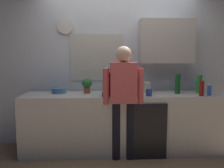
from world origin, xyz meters
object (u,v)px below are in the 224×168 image
coffee_maker (109,85)px  person_at_sink (123,93)px  bottle_clear_soda (199,84)px  bottle_green_wine (178,84)px  cup_blue_mug (149,93)px  bottle_red_vinegar (202,88)px  potted_plant (87,85)px  bottle_amber_beer (124,88)px  bottle_dark_sauce (129,87)px  mixing_bowl (59,91)px  storage_canister (146,88)px  dish_soap (209,90)px  bottle_olive_oil (142,87)px

coffee_maker → person_at_sink: (0.19, -0.20, -0.09)m
bottle_clear_soda → coffee_maker: bearing=-175.0°
bottle_green_wine → cup_blue_mug: (-0.47, -0.18, -0.10)m
coffee_maker → bottle_red_vinegar: (1.33, -0.13, -0.04)m
potted_plant → bottle_red_vinegar: bearing=-10.8°
bottle_amber_beer → cup_blue_mug: bottle_amber_beer is taller
bottle_dark_sauce → bottle_amber_beer: (-0.11, -0.25, 0.03)m
mixing_bowl → storage_canister: (1.35, -0.05, 0.05)m
bottle_amber_beer → person_at_sink: 0.16m
potted_plant → dish_soap: potted_plant is taller
bottle_green_wine → dish_soap: size_ratio=1.67×
bottle_dark_sauce → potted_plant: 0.66m
coffee_maker → potted_plant: coffee_maker is taller
coffee_maker → person_at_sink: 0.29m
bottle_dark_sauce → bottle_olive_oil: bottle_olive_oil is taller
bottle_amber_beer → bottle_clear_soda: bearing=8.0°
bottle_olive_oil → cup_blue_mug: size_ratio=2.50×
mixing_bowl → potted_plant: size_ratio=0.96×
bottle_olive_oil → bottle_clear_soda: (0.93, 0.19, 0.02)m
bottle_dark_sauce → potted_plant: size_ratio=0.78×
potted_plant → bottle_green_wine: bearing=-4.3°
bottle_olive_oil → person_at_sink: person_at_sink is taller
bottle_olive_oil → mixing_bowl: 1.27m
bottle_dark_sauce → storage_canister: (0.26, -0.02, -0.00)m
mixing_bowl → person_at_sink: 1.05m
bottle_clear_soda → bottle_green_wine: size_ratio=0.93×
coffee_maker → potted_plant: 0.38m
mixing_bowl → dish_soap: 2.25m
bottle_olive_oil → cup_blue_mug: bottle_olive_oil is taller
bottle_dark_sauce → dish_soap: size_ratio=1.00×
bottle_dark_sauce → mixing_bowl: bearing=178.8°
bottle_amber_beer → bottle_green_wine: bearing=8.9°
bottle_olive_oil → coffee_maker: bearing=171.9°
mixing_bowl → person_at_sink: person_at_sink is taller
bottle_olive_oil → bottle_clear_soda: 0.94m
bottle_red_vinegar → person_at_sink: person_at_sink is taller
bottle_amber_beer → bottle_green_wine: 0.85m
coffee_maker → bottle_green_wine: (1.05, 0.09, 0.00)m
potted_plant → person_at_sink: size_ratio=0.14×
coffee_maker → potted_plant: (-0.33, 0.19, -0.01)m
potted_plant → cup_blue_mug: bearing=-17.6°
bottle_olive_oil → bottle_dark_sauce: bearing=118.8°
bottle_dark_sauce → dish_soap: bearing=-14.6°
bottle_dark_sauce → bottle_red_vinegar: bearing=-18.1°
bottle_clear_soda → dish_soap: size_ratio=1.56×
mixing_bowl → bottle_green_wine: bearing=-4.4°
bottle_red_vinegar → person_at_sink: bearing=-176.6°
bottle_amber_beer → bottle_red_vinegar: bearing=-4.2°
dish_soap → storage_canister: size_ratio=1.06×
coffee_maker → bottle_olive_oil: size_ratio=1.32×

